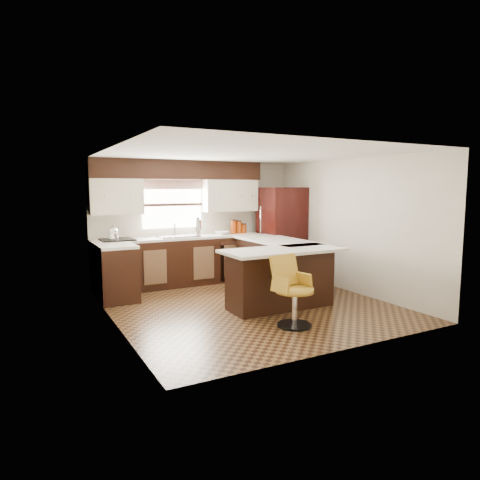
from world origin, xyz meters
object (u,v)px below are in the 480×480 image
refrigerator (281,233)px  peninsula_return (280,279)px  bar_chair (295,292)px  peninsula_long (275,267)px

refrigerator → peninsula_return: bearing=-123.6°
refrigerator → bar_chair: refrigerator is taller
peninsula_return → bar_chair: bearing=-111.4°
peninsula_return → refrigerator: refrigerator is taller
peninsula_long → bar_chair: bearing=-115.1°
peninsula_long → refrigerator: 1.34m
bar_chair → peninsula_return: bearing=56.9°
peninsula_long → refrigerator: (0.78, 0.98, 0.49)m
peninsula_return → refrigerator: bearing=56.4°
peninsula_long → refrigerator: bearing=51.7°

